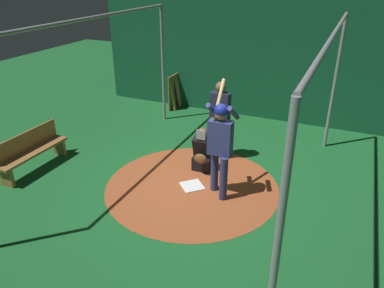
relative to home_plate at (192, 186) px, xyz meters
The scene contains 10 objects.
ground_plane 0.01m from the home_plate, ahead, with size 25.54×25.54×0.00m, color #195B28.
dirt_circle 0.01m from the home_plate, ahead, with size 3.49×3.49×0.01m, color #9E4C28.
home_plate is the anchor object (origin of this frame).
batter 1.27m from the home_plate, 86.68° to the left, with size 0.68×0.49×2.19m.
catcher 0.83m from the home_plate, behind, with size 0.58×0.40×0.99m.
umpire 1.73m from the home_plate, behind, with size 0.23×0.49×1.81m.
back_wall 4.76m from the home_plate, behind, with size 0.22×9.54×3.70m.
cage_frame 2.22m from the home_plate, ahead, with size 6.18×4.55×3.16m.
bat_rack 4.80m from the home_plate, 150.01° to the right, with size 0.94×0.21×1.05m.
bench 3.57m from the home_plate, 77.71° to the right, with size 1.74×0.36×0.85m.
Camera 1 is at (5.86, 2.61, 4.02)m, focal length 34.73 mm.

